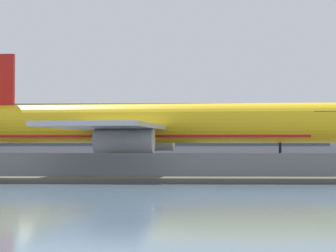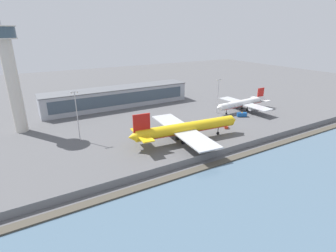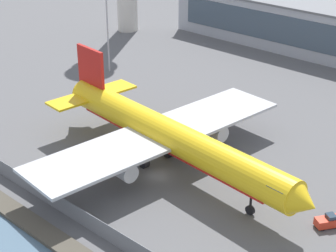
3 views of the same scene
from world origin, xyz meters
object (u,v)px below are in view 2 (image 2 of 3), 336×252
at_px(control_tower, 10,72).
at_px(apron_light_mast_apron_east, 77,114).
at_px(baggage_tug, 226,126).
at_px(cargo_jet_yellow, 185,129).
at_px(ops_van, 242,114).
at_px(apron_light_mast_apron_west, 218,94).
at_px(passenger_jet_white_red, 243,103).

height_order(control_tower, apron_light_mast_apron_east, control_tower).
distance_m(baggage_tug, apron_light_mast_apron_east, 69.18).
relative_size(cargo_jet_yellow, baggage_tug, 14.68).
xyz_separation_m(ops_van, apron_light_mast_apron_west, (-7.76, 12.09, 9.80)).
relative_size(ops_van, control_tower, 0.11).
distance_m(ops_van, apron_light_mast_apron_west, 17.39).
relative_size(apron_light_mast_apron_west, apron_light_mast_apron_east, 0.90).
distance_m(passenger_jet_white_red, apron_light_mast_apron_east, 94.06).
height_order(cargo_jet_yellow, apron_light_mast_apron_west, apron_light_mast_apron_west).
bearing_deg(cargo_jet_yellow, apron_light_mast_apron_east, 149.30).
relative_size(cargo_jet_yellow, passenger_jet_white_red, 1.28).
bearing_deg(baggage_tug, control_tower, 151.83).
distance_m(apron_light_mast_apron_west, apron_light_mast_apron_east, 77.34).
distance_m(passenger_jet_white_red, baggage_tug, 33.60).
bearing_deg(apron_light_mast_apron_east, control_tower, 129.10).
bearing_deg(apron_light_mast_apron_east, passenger_jet_white_red, -1.88).
relative_size(passenger_jet_white_red, ops_van, 7.32).
bearing_deg(control_tower, apron_light_mast_apron_west, -14.26).
height_order(baggage_tug, apron_light_mast_apron_west, apron_light_mast_apron_west).
height_order(baggage_tug, ops_van, ops_van).
relative_size(baggage_tug, apron_light_mast_apron_east, 0.16).
bearing_deg(control_tower, passenger_jet_white_red, -14.11).
height_order(passenger_jet_white_red, ops_van, passenger_jet_white_red).
height_order(control_tower, apron_light_mast_apron_west, control_tower).
xyz_separation_m(apron_light_mast_apron_west, apron_light_mast_apron_east, (-77.33, -0.77, 1.07)).
bearing_deg(control_tower, cargo_jet_yellow, -39.20).
bearing_deg(control_tower, apron_light_mast_apron_east, -50.90).
distance_m(passenger_jet_white_red, control_tower, 120.44).
bearing_deg(apron_light_mast_apron_west, ops_van, -57.31).
height_order(cargo_jet_yellow, baggage_tug, cargo_jet_yellow).
height_order(baggage_tug, apron_light_mast_apron_east, apron_light_mast_apron_east).
xyz_separation_m(baggage_tug, apron_light_mast_apron_west, (12.19, 21.11, 10.27)).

